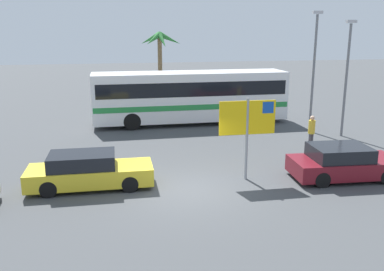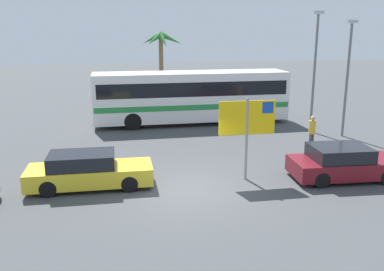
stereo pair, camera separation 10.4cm
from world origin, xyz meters
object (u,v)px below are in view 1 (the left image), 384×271
ferry_sign (248,121)px  pedestrian_crossing_lot (312,130)px  bus_front_coach (190,95)px  car_yellow (88,171)px  car_maroon (343,163)px

ferry_sign → pedestrian_crossing_lot: ferry_sign is taller
bus_front_coach → car_yellow: (-5.79, -10.03, -1.15)m
ferry_sign → car_maroon: (3.70, -0.69, -1.69)m
pedestrian_crossing_lot → ferry_sign: bearing=-83.3°
car_yellow → car_maroon: same height
ferry_sign → car_maroon: 4.13m
bus_front_coach → ferry_sign: bearing=-88.7°
bus_front_coach → car_yellow: bus_front_coach is taller
ferry_sign → pedestrian_crossing_lot: bearing=37.8°
car_yellow → pedestrian_crossing_lot: bearing=17.2°
car_maroon → pedestrian_crossing_lot: bearing=84.5°
bus_front_coach → ferry_sign: ferry_sign is taller
car_yellow → pedestrian_crossing_lot: (10.37, 3.01, 0.36)m
pedestrian_crossing_lot → car_yellow: bearing=-104.1°
car_yellow → car_maroon: 9.78m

